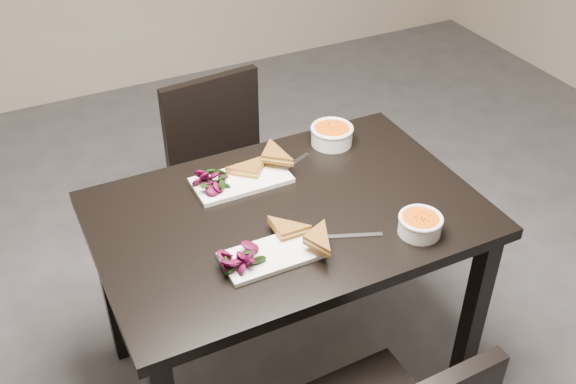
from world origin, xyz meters
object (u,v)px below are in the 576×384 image
object	(u,v)px
soup_bowl_near	(420,224)
plate_far	(241,180)
soup_bowl_far	(332,134)
table	(288,234)
chair_far	(227,169)
plate_near	(272,255)

from	to	relation	value
soup_bowl_near	plate_far	xyz separation A→B (m)	(-0.38, 0.48, -0.03)
soup_bowl_near	soup_bowl_far	xyz separation A→B (m)	(0.01, 0.56, 0.00)
plate_far	soup_bowl_far	xyz separation A→B (m)	(0.39, 0.08, 0.03)
table	soup_bowl_far	bearing A→B (deg)	42.12
chair_far	plate_far	bearing A→B (deg)	-109.95
plate_near	soup_bowl_far	distance (m)	0.65
table	plate_far	distance (m)	0.24
soup_bowl_near	plate_far	size ratio (longest dim) A/B	0.42
plate_near	chair_far	bearing A→B (deg)	77.56
plate_far	table	bearing A→B (deg)	-70.40
plate_near	soup_bowl_near	size ratio (longest dim) A/B	2.15
table	soup_bowl_far	xyz separation A→B (m)	(0.32, 0.29, 0.14)
chair_far	plate_far	distance (m)	0.55
soup_bowl_near	plate_near	bearing A→B (deg)	167.82
chair_far	table	bearing A→B (deg)	-99.60
plate_near	plate_far	world-z (taller)	plate_far
soup_bowl_near	soup_bowl_far	bearing A→B (deg)	88.81
soup_bowl_near	plate_far	distance (m)	0.61
chair_far	plate_far	world-z (taller)	chair_far
chair_far	soup_bowl_far	bearing A→B (deg)	-60.60
plate_near	soup_bowl_near	bearing A→B (deg)	-12.18
plate_near	plate_far	distance (m)	0.39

